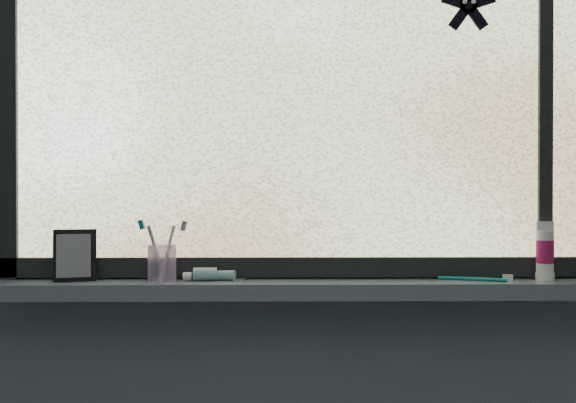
% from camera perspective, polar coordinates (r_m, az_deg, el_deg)
% --- Properties ---
extents(wall_back, '(3.00, 0.01, 2.50)m').
position_cam_1_polar(wall_back, '(1.67, 2.10, 1.11)').
color(wall_back, '#9EA3A8').
rests_on(wall_back, ground).
extents(windowsill, '(1.62, 0.14, 0.04)m').
position_cam_1_polar(windowsill, '(1.62, 2.24, -7.77)').
color(windowsill, slate).
rests_on(windowsill, wall_back).
extents(window_pane, '(1.50, 0.01, 1.00)m').
position_cam_1_polar(window_pane, '(1.68, 2.15, 10.72)').
color(window_pane, silver).
rests_on(window_pane, wall_back).
extents(frame_bottom, '(1.60, 0.03, 0.05)m').
position_cam_1_polar(frame_bottom, '(1.66, 2.15, -5.82)').
color(frame_bottom, black).
rests_on(frame_bottom, windowsill).
extents(frame_left, '(0.05, 0.03, 1.10)m').
position_cam_1_polar(frame_left, '(1.81, -23.61, 9.94)').
color(frame_left, black).
rests_on(frame_left, wall_back).
extents(frame_mullion, '(0.03, 0.03, 1.00)m').
position_cam_1_polar(frame_mullion, '(1.81, 21.83, 9.95)').
color(frame_mullion, black).
rests_on(frame_mullion, wall_back).
extents(starfish_sticker, '(0.15, 0.02, 0.15)m').
position_cam_1_polar(starfish_sticker, '(1.78, 15.74, 16.42)').
color(starfish_sticker, black).
rests_on(starfish_sticker, window_pane).
extents(vanity_mirror, '(0.11, 0.08, 0.13)m').
position_cam_1_polar(vanity_mirror, '(1.69, -18.42, -4.56)').
color(vanity_mirror, black).
rests_on(vanity_mirror, windowsill).
extents(toothpaste_tube, '(0.19, 0.04, 0.03)m').
position_cam_1_polar(toothpaste_tube, '(1.62, -6.70, -6.43)').
color(toothpaste_tube, silver).
rests_on(toothpaste_tube, windowsill).
extents(toothbrush_cup, '(0.07, 0.07, 0.09)m').
position_cam_1_polar(toothbrush_cup, '(1.62, -11.14, -5.43)').
color(toothbrush_cup, '#D0B0E9').
rests_on(toothbrush_cup, windowsill).
extents(toothbrush_lying, '(0.20, 0.08, 0.01)m').
position_cam_1_polar(toothbrush_lying, '(1.68, 16.06, -6.55)').
color(toothbrush_lying, '#0E757E').
rests_on(toothbrush_lying, windowsill).
extents(cream_tube, '(0.05, 0.05, 0.11)m').
position_cam_1_polar(cream_tube, '(1.74, 21.88, -3.94)').
color(cream_tube, silver).
rests_on(cream_tube, windowsill).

